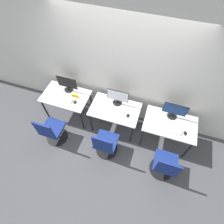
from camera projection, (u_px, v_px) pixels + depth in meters
name	position (u px, v px, depth m)	size (l,w,h in m)	color
ground_plane	(110.00, 137.00, 4.08)	(20.00, 20.00, 0.00)	#4C4C51
wall_back	(123.00, 69.00, 3.36)	(12.00, 0.05, 2.80)	silver
desk_left	(66.00, 98.00, 3.96)	(1.04, 0.66, 0.70)	silver
monitor_left	(67.00, 84.00, 3.84)	(0.46, 0.20, 0.37)	black
keyboard_left	(63.00, 99.00, 3.82)	(0.45, 0.15, 0.02)	silver
mouse_left	(75.00, 102.00, 3.77)	(0.06, 0.09, 0.03)	black
office_chair_left	(52.00, 131.00, 3.76)	(0.48, 0.48, 0.88)	black
desk_center	(115.00, 111.00, 3.75)	(1.04, 0.66, 0.70)	silver
monitor_center	(118.00, 97.00, 3.62)	(0.46, 0.20, 0.37)	black
keyboard_center	(114.00, 111.00, 3.64)	(0.45, 0.15, 0.02)	silver
mouse_center	(128.00, 115.00, 3.57)	(0.06, 0.09, 0.03)	black
office_chair_center	(105.00, 145.00, 3.59)	(0.48, 0.48, 0.88)	black
desk_right	(169.00, 126.00, 3.54)	(1.04, 0.66, 0.70)	silver
monitor_right	(175.00, 111.00, 3.42)	(0.46, 0.20, 0.37)	black
keyboard_right	(170.00, 129.00, 3.39)	(0.45, 0.15, 0.02)	silver
mouse_right	(185.00, 133.00, 3.34)	(0.06, 0.09, 0.03)	black
office_chair_right	(164.00, 166.00, 3.34)	(0.48, 0.48, 0.88)	black
placard_left	(75.00, 96.00, 3.84)	(0.16, 0.03, 0.08)	yellow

